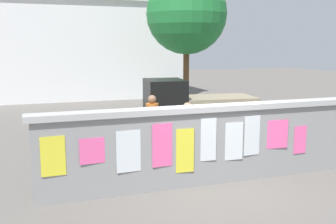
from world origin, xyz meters
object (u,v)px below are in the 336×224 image
Objects in this scene: bicycle_far at (234,147)px; person_bystander at (152,119)px; person_walking at (187,129)px; bicycle_near at (101,132)px; tree_roadside at (187,14)px; motorcycle at (91,148)px; auto_rickshaw_truck at (194,108)px.

person_bystander is at bearing 144.19° from bicycle_far.
person_walking reaches higher than bicycle_far.
bicycle_near is 1.06× the size of person_walking.
bicycle_far is at bearing -103.93° from tree_roadside.
bicycle_far is at bearing -11.02° from motorcycle.
person_bystander is (-0.36, 1.61, 0.00)m from person_walking.
auto_rickshaw_truck reaches higher than person_bystander.
person_walking is 1.00× the size of person_bystander.
auto_rickshaw_truck is 2.20× the size of bicycle_far.
person_walking is at bearing -66.16° from bicycle_near.
auto_rickshaw_truck is 3.21m from bicycle_far.
bicycle_near is 1.00× the size of bicycle_far.
bicycle_near is 3.65m from person_walking.
motorcycle is 0.31× the size of tree_roadside.
person_walking is 0.26× the size of tree_roadside.
motorcycle is at bearing 168.98° from bicycle_far.
motorcycle is 1.17× the size of person_walking.
bicycle_far is (2.89, -2.97, 0.00)m from bicycle_near.
bicycle_far is at bearing -35.81° from person_bystander.
person_bystander is 8.89m from tree_roadside.
motorcycle is 1.11× the size of bicycle_near.
bicycle_far is at bearing 12.49° from person_walking.
bicycle_near reaches higher than motorcycle.
tree_roadside is at bearing 61.65° from person_bystander.
person_walking reaches higher than motorcycle.
tree_roadside is (5.66, 7.84, 3.88)m from motorcycle.
bicycle_far is at bearing -45.82° from bicycle_near.
auto_rickshaw_truck is 3.86m from person_walking.
person_walking is at bearing -167.51° from bicycle_far.
auto_rickshaw_truck is 3.17m from bicycle_near.
person_walking is at bearing -77.48° from person_bystander.
bicycle_near and bicycle_far have the same top height.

